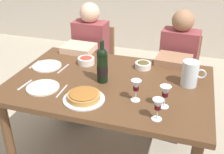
% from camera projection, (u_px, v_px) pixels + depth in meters
% --- Properties ---
extents(dining_table, '(1.50, 1.00, 0.76)m').
position_uv_depth(dining_table, '(110.00, 92.00, 2.08)').
color(dining_table, brown).
rests_on(dining_table, ground).
extents(wine_bottle, '(0.08, 0.08, 0.32)m').
position_uv_depth(wine_bottle, '(102.00, 65.00, 1.98)').
color(wine_bottle, black).
rests_on(wine_bottle, dining_table).
extents(water_pitcher, '(0.17, 0.12, 0.19)m').
position_uv_depth(water_pitcher, '(190.00, 75.00, 1.95)').
color(water_pitcher, silver).
rests_on(water_pitcher, dining_table).
extents(baked_tart, '(0.28, 0.28, 0.06)m').
position_uv_depth(baked_tart, '(84.00, 96.00, 1.80)').
color(baked_tart, silver).
rests_on(baked_tart, dining_table).
extents(salad_bowl, '(0.14, 0.14, 0.07)m').
position_uv_depth(salad_bowl, '(86.00, 60.00, 2.30)').
color(salad_bowl, white).
rests_on(salad_bowl, dining_table).
extents(olive_bowl, '(0.13, 0.13, 0.06)m').
position_uv_depth(olive_bowl, '(143.00, 65.00, 2.23)').
color(olive_bowl, white).
rests_on(olive_bowl, dining_table).
extents(wine_glass_left_diner, '(0.07, 0.07, 0.15)m').
position_uv_depth(wine_glass_left_diner, '(165.00, 92.00, 1.69)').
color(wine_glass_left_diner, silver).
rests_on(wine_glass_left_diner, dining_table).
extents(wine_glass_right_diner, '(0.07, 0.07, 0.14)m').
position_uv_depth(wine_glass_right_diner, '(158.00, 105.00, 1.57)').
color(wine_glass_right_diner, silver).
rests_on(wine_glass_right_diner, dining_table).
extents(wine_glass_centre, '(0.07, 0.07, 0.15)m').
position_uv_depth(wine_glass_centre, '(136.00, 86.00, 1.76)').
color(wine_glass_centre, silver).
rests_on(wine_glass_centre, dining_table).
extents(dinner_plate_left_setting, '(0.24, 0.24, 0.01)m').
position_uv_depth(dinner_plate_left_setting, '(47.00, 66.00, 2.27)').
color(dinner_plate_left_setting, white).
rests_on(dinner_plate_left_setting, dining_table).
extents(dinner_plate_right_setting, '(0.24, 0.24, 0.01)m').
position_uv_depth(dinner_plate_right_setting, '(43.00, 88.00, 1.94)').
color(dinner_plate_right_setting, silver).
rests_on(dinner_plate_right_setting, dining_table).
extents(fork_left_setting, '(0.02, 0.16, 0.00)m').
position_uv_depth(fork_left_setting, '(34.00, 64.00, 2.30)').
color(fork_left_setting, silver).
rests_on(fork_left_setting, dining_table).
extents(knife_left_setting, '(0.02, 0.18, 0.00)m').
position_uv_depth(knife_left_setting, '(63.00, 69.00, 2.23)').
color(knife_left_setting, silver).
rests_on(knife_left_setting, dining_table).
extents(knife_right_setting, '(0.02, 0.18, 0.00)m').
position_uv_depth(knife_right_setting, '(62.00, 91.00, 1.91)').
color(knife_right_setting, silver).
rests_on(knife_right_setting, dining_table).
extents(spoon_right_setting, '(0.03, 0.16, 0.00)m').
position_uv_depth(spoon_right_setting, '(25.00, 85.00, 1.99)').
color(spoon_right_setting, silver).
rests_on(spoon_right_setting, dining_table).
extents(chair_left, '(0.41, 0.41, 0.87)m').
position_uv_depth(chair_left, '(96.00, 60.00, 3.03)').
color(chair_left, '#9E7A51').
rests_on(chair_left, ground).
extents(diner_left, '(0.35, 0.51, 1.16)m').
position_uv_depth(diner_left, '(87.00, 58.00, 2.77)').
color(diner_left, '#8E3D42').
rests_on(diner_left, ground).
extents(chair_right, '(0.43, 0.43, 0.87)m').
position_uv_depth(chair_right, '(178.00, 71.00, 2.78)').
color(chair_right, '#9E7A51').
rests_on(chair_right, ground).
extents(diner_right, '(0.36, 0.53, 1.16)m').
position_uv_depth(diner_right, '(175.00, 70.00, 2.53)').
color(diner_right, '#8E3D42').
rests_on(diner_right, ground).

